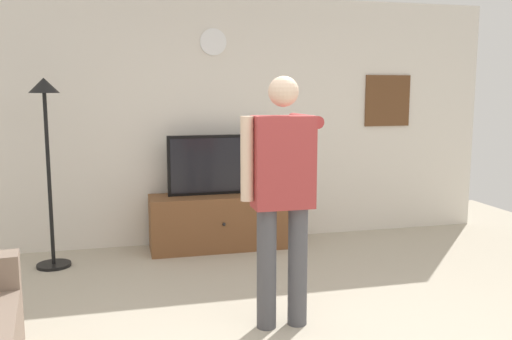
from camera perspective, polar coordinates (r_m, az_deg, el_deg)
back_wall at (r=6.04m, az=-3.86°, el=5.17°), size 6.40×0.10×2.70m
tv_stand at (r=5.84m, az=-3.85°, el=-5.44°), size 1.48×0.50×0.59m
television at (r=5.77m, az=-3.99°, el=0.57°), size 1.08×0.07×0.64m
wall_clock at (r=5.98m, az=-4.54°, el=13.31°), size 0.28×0.03×0.28m
framed_picture at (r=6.64m, az=13.67°, el=7.12°), size 0.57×0.04×0.60m
floor_lamp at (r=5.42m, az=-21.22°, el=3.63°), size 0.32×0.32×1.80m
person_standing_nearer_lamp at (r=3.79m, az=2.79°, el=-1.81°), size 0.60×0.78×1.78m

